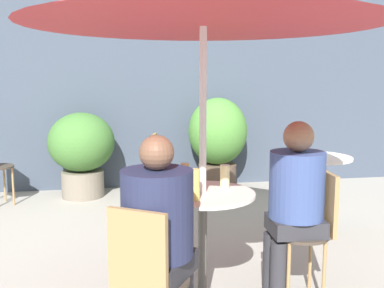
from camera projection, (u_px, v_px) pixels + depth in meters
storefront_wall at (145, 75)px, 5.93m from camera, size 10.00×0.06×3.00m
cafe_table_near at (203, 222)px, 2.85m from camera, size 0.66×0.66×0.76m
cafe_table_far at (315, 177)px, 4.14m from camera, size 0.65×0.65×0.76m
bistro_chair_0 at (146, 273)px, 2.19m from camera, size 0.41×0.42×0.87m
bistro_chair_1 at (314, 223)px, 2.94m from camera, size 0.37×0.36×0.87m
bistro_chair_2 at (161, 166)px, 4.84m from camera, size 0.40×0.38×0.87m
seated_person_0 at (159, 229)px, 2.29m from camera, size 0.45×0.46×1.19m
seated_person_1 at (294, 196)px, 2.90m from camera, size 0.37×0.36×1.20m
beer_glass_0 at (225, 176)px, 2.93m from camera, size 0.06×0.06×0.15m
beer_glass_1 at (185, 175)px, 2.96m from camera, size 0.06×0.06×0.16m
beer_glass_2 at (194, 185)px, 2.63m from camera, size 0.06×0.06×0.19m
potted_plant_0 at (82, 149)px, 5.52m from camera, size 0.81×0.81×1.05m
potted_plant_1 at (218, 138)px, 5.89m from camera, size 0.77×0.77×1.21m
umbrella at (203, 2)px, 2.65m from camera, size 2.16×2.16×2.06m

